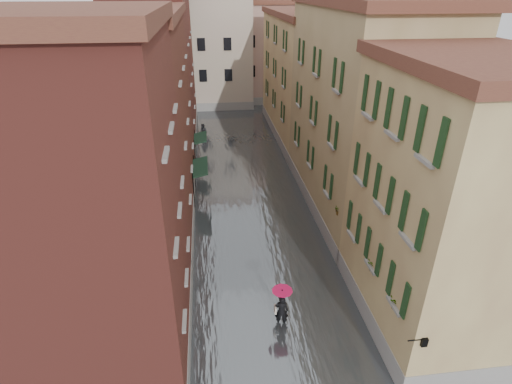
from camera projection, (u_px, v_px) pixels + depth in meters
ground at (272, 298)px, 20.11m from camera, size 120.00×120.00×0.00m
floodwater at (246, 184)px, 31.51m from camera, size 10.00×60.00×0.20m
building_left_near at (95, 217)px, 14.59m from camera, size 6.00×8.00×13.00m
building_left_mid at (138, 128)px, 24.39m from camera, size 6.00×14.00×12.50m
building_left_far at (159, 70)px, 37.25m from camera, size 6.00×16.00×14.00m
building_right_near at (450, 211)px, 16.45m from camera, size 6.00×8.00×11.50m
building_right_mid at (359, 116)px, 25.79m from camera, size 6.00×14.00×13.00m
building_right_far at (305, 80)px, 39.35m from camera, size 6.00×16.00×11.50m
building_end_cream at (202, 52)px, 50.24m from camera, size 12.00×9.00×13.00m
building_end_pink at (270, 53)px, 53.21m from camera, size 10.00×9.00×12.00m
awning_near at (200, 168)px, 28.41m from camera, size 1.09×3.31×2.80m
awning_far at (200, 139)px, 33.84m from camera, size 1.09×2.71×2.80m
wall_lantern at (423, 341)px, 13.91m from camera, size 0.71×0.22×0.35m
window_planters at (367, 248)px, 17.98m from camera, size 0.59×7.98×0.84m
pedestrian_main at (282, 305)px, 17.98m from camera, size 0.94×0.94×2.06m
pedestrian_far at (204, 132)px, 40.06m from camera, size 1.03×0.92×1.74m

